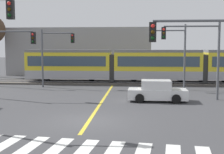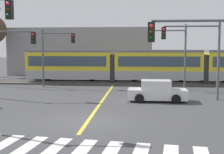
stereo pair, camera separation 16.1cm
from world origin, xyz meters
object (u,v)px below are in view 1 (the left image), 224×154
sedan_crossing (157,91)px  traffic_light_near_right (201,52)px  traffic_light_mid_left (2,50)px  light_rail_tram (157,65)px  traffic_light_far_left (53,49)px  traffic_light_mid_right (198,47)px  traffic_light_far_right (173,48)px

sedan_crossing → traffic_light_near_right: 8.73m
traffic_light_near_right → traffic_light_mid_left: size_ratio=1.00×
light_rail_tram → traffic_light_far_left: traffic_light_far_left is taller
traffic_light_mid_right → traffic_light_far_right: (-1.23, 5.35, -0.04)m
light_rail_tram → traffic_light_far_left: bearing=-160.2°
traffic_light_mid_right → traffic_light_mid_left: traffic_light_mid_right is taller
light_rail_tram → traffic_light_mid_left: (-12.43, -10.17, 1.65)m
traffic_light_far_left → traffic_light_mid_left: 6.88m
light_rail_tram → traffic_light_far_right: size_ratio=4.71×
traffic_light_mid_left → light_rail_tram: bearing=39.3°
traffic_light_far_left → traffic_light_far_right: traffic_light_far_right is taller
sedan_crossing → traffic_light_far_left: 12.27m
traffic_light_mid_right → traffic_light_near_right: (-1.54, -8.99, -0.21)m
traffic_light_far_left → traffic_light_mid_left: bearing=-109.0°
sedan_crossing → traffic_light_far_right: size_ratio=0.71×
light_rail_tram → traffic_light_mid_left: 16.14m
light_rail_tram → traffic_light_mid_right: traffic_light_mid_right is taller
light_rail_tram → traffic_light_mid_right: 10.32m
sedan_crossing → traffic_light_mid_left: 12.16m
sedan_crossing → traffic_light_near_right: bearing=-79.8°
sedan_crossing → traffic_light_mid_left: traffic_light_mid_left is taller
traffic_light_mid_right → traffic_light_mid_left: (-14.75, -0.28, -0.18)m
sedan_crossing → traffic_light_far_left: bearing=143.2°
sedan_crossing → traffic_light_far_right: bearing=74.3°
traffic_light_far_right → traffic_light_near_right: (-0.31, -14.34, -0.18)m
traffic_light_far_left → traffic_light_far_right: bearing=-4.4°
traffic_light_mid_left → traffic_light_mid_right: bearing=1.1°
traffic_light_mid_left → traffic_light_far_right: bearing=22.6°
traffic_light_mid_right → light_rail_tram: bearing=103.2°
traffic_light_far_right → traffic_light_mid_left: bearing=-157.4°
traffic_light_mid_right → traffic_light_far_right: traffic_light_far_right is taller
traffic_light_far_left → traffic_light_near_right: traffic_light_near_right is taller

